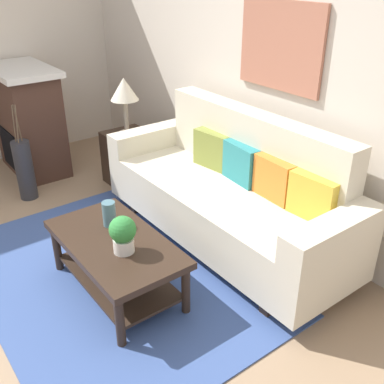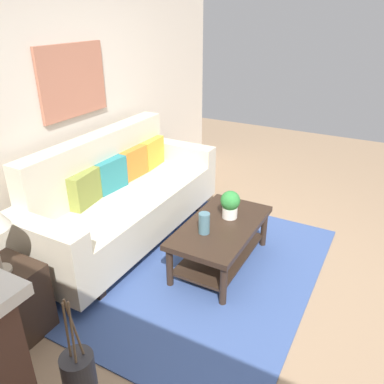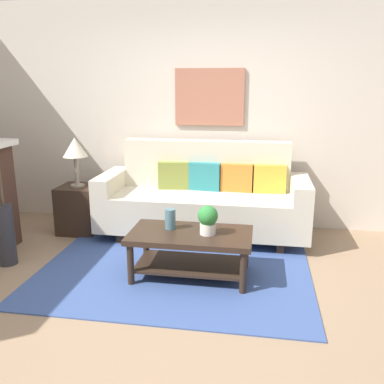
{
  "view_description": "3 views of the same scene",
  "coord_description": "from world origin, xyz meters",
  "px_view_note": "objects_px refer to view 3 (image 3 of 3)",
  "views": [
    {
      "loc": [
        2.59,
        -0.71,
        2.17
      ],
      "look_at": [
        0.17,
        1.12,
        0.59
      ],
      "focal_mm": 42.42,
      "sensor_mm": 36.0,
      "label": 1
    },
    {
      "loc": [
        -2.59,
        -0.75,
        2.19
      ],
      "look_at": [
        0.33,
        0.83,
        0.59
      ],
      "focal_mm": 36.17,
      "sensor_mm": 36.0,
      "label": 2
    },
    {
      "loc": [
        0.76,
        -3.03,
        1.74
      ],
      "look_at": [
        0.11,
        0.87,
        0.69
      ],
      "focal_mm": 39.05,
      "sensor_mm": 36.0,
      "label": 3
    }
  ],
  "objects_px": {
    "throw_pillow_olive": "(174,175)",
    "framed_painting": "(209,97)",
    "throw_pillow_orange": "(237,178)",
    "tabletop_vase": "(170,219)",
    "table_lamp": "(75,149)",
    "throw_pillow_mustard": "(269,179)",
    "couch": "(203,200)",
    "potted_plant_tabletop": "(208,219)",
    "side_table": "(79,209)",
    "throw_pillow_teal": "(205,176)",
    "floor_vase": "(6,235)",
    "coffee_table": "(191,244)"
  },
  "relations": [
    {
      "from": "throw_pillow_olive",
      "to": "framed_painting",
      "type": "distance_m",
      "value": 1.02
    },
    {
      "from": "coffee_table",
      "to": "side_table",
      "type": "height_order",
      "value": "side_table"
    },
    {
      "from": "throw_pillow_olive",
      "to": "coffee_table",
      "type": "distance_m",
      "value": 1.32
    },
    {
      "from": "throw_pillow_orange",
      "to": "coffee_table",
      "type": "bearing_deg",
      "value": -105.5
    },
    {
      "from": "throw_pillow_mustard",
      "to": "table_lamp",
      "type": "height_order",
      "value": "table_lamp"
    },
    {
      "from": "couch",
      "to": "throw_pillow_mustard",
      "type": "relative_size",
      "value": 6.51
    },
    {
      "from": "throw_pillow_orange",
      "to": "floor_vase",
      "type": "relative_size",
      "value": 0.6
    },
    {
      "from": "throw_pillow_orange",
      "to": "coffee_table",
      "type": "relative_size",
      "value": 0.33
    },
    {
      "from": "coffee_table",
      "to": "table_lamp",
      "type": "distance_m",
      "value": 1.92
    },
    {
      "from": "throw_pillow_teal",
      "to": "coffee_table",
      "type": "relative_size",
      "value": 0.33
    },
    {
      "from": "throw_pillow_orange",
      "to": "coffee_table",
      "type": "distance_m",
      "value": 1.3
    },
    {
      "from": "coffee_table",
      "to": "floor_vase",
      "type": "distance_m",
      "value": 1.82
    },
    {
      "from": "throw_pillow_olive",
      "to": "potted_plant_tabletop",
      "type": "xyz_separation_m",
      "value": [
        0.56,
        -1.22,
        -0.11
      ]
    },
    {
      "from": "throw_pillow_orange",
      "to": "potted_plant_tabletop",
      "type": "xyz_separation_m",
      "value": [
        -0.18,
        -1.22,
        -0.11
      ]
    },
    {
      "from": "tabletop_vase",
      "to": "table_lamp",
      "type": "height_order",
      "value": "table_lamp"
    },
    {
      "from": "throw_pillow_mustard",
      "to": "side_table",
      "type": "relative_size",
      "value": 0.64
    },
    {
      "from": "throw_pillow_orange",
      "to": "tabletop_vase",
      "type": "distance_m",
      "value": 1.26
    },
    {
      "from": "throw_pillow_teal",
      "to": "side_table",
      "type": "xyz_separation_m",
      "value": [
        -1.47,
        -0.23,
        -0.4
      ]
    },
    {
      "from": "table_lamp",
      "to": "throw_pillow_teal",
      "type": "bearing_deg",
      "value": 8.91
    },
    {
      "from": "couch",
      "to": "framed_painting",
      "type": "distance_m",
      "value": 1.23
    },
    {
      "from": "throw_pillow_olive",
      "to": "coffee_table",
      "type": "height_order",
      "value": "throw_pillow_olive"
    },
    {
      "from": "throw_pillow_olive",
      "to": "table_lamp",
      "type": "height_order",
      "value": "table_lamp"
    },
    {
      "from": "tabletop_vase",
      "to": "couch",
      "type": "bearing_deg",
      "value": 80.68
    },
    {
      "from": "throw_pillow_olive",
      "to": "framed_painting",
      "type": "height_order",
      "value": "framed_painting"
    },
    {
      "from": "potted_plant_tabletop",
      "to": "side_table",
      "type": "xyz_separation_m",
      "value": [
        -1.66,
        0.98,
        -0.29
      ]
    },
    {
      "from": "potted_plant_tabletop",
      "to": "framed_painting",
      "type": "distance_m",
      "value": 1.86
    },
    {
      "from": "throw_pillow_mustard",
      "to": "framed_painting",
      "type": "bearing_deg",
      "value": 155.2
    },
    {
      "from": "potted_plant_tabletop",
      "to": "framed_painting",
      "type": "relative_size",
      "value": 0.32
    },
    {
      "from": "framed_painting",
      "to": "throw_pillow_teal",
      "type": "bearing_deg",
      "value": -90.0
    },
    {
      "from": "throw_pillow_teal",
      "to": "potted_plant_tabletop",
      "type": "height_order",
      "value": "throw_pillow_teal"
    },
    {
      "from": "throw_pillow_mustard",
      "to": "tabletop_vase",
      "type": "distance_m",
      "value": 1.46
    },
    {
      "from": "potted_plant_tabletop",
      "to": "floor_vase",
      "type": "bearing_deg",
      "value": -179.66
    },
    {
      "from": "throw_pillow_mustard",
      "to": "tabletop_vase",
      "type": "bearing_deg",
      "value": -128.61
    },
    {
      "from": "table_lamp",
      "to": "framed_painting",
      "type": "bearing_deg",
      "value": 21.24
    },
    {
      "from": "throw_pillow_teal",
      "to": "tabletop_vase",
      "type": "distance_m",
      "value": 1.15
    },
    {
      "from": "throw_pillow_olive",
      "to": "throw_pillow_teal",
      "type": "bearing_deg",
      "value": 0.0
    },
    {
      "from": "throw_pillow_teal",
      "to": "potted_plant_tabletop",
      "type": "bearing_deg",
      "value": -81.02
    },
    {
      "from": "couch",
      "to": "throw_pillow_mustard",
      "type": "height_order",
      "value": "couch"
    },
    {
      "from": "potted_plant_tabletop",
      "to": "side_table",
      "type": "relative_size",
      "value": 0.47
    },
    {
      "from": "couch",
      "to": "framed_painting",
      "type": "height_order",
      "value": "framed_painting"
    },
    {
      "from": "coffee_table",
      "to": "table_lamp",
      "type": "xyz_separation_m",
      "value": [
        -1.51,
        0.97,
        0.68
      ]
    },
    {
      "from": "couch",
      "to": "floor_vase",
      "type": "distance_m",
      "value": 2.1
    },
    {
      "from": "throw_pillow_orange",
      "to": "throw_pillow_mustard",
      "type": "relative_size",
      "value": 1.0
    },
    {
      "from": "potted_plant_tabletop",
      "to": "framed_painting",
      "type": "xyz_separation_m",
      "value": [
        -0.19,
        1.56,
        1.0
      ]
    },
    {
      "from": "throw_pillow_olive",
      "to": "floor_vase",
      "type": "relative_size",
      "value": 0.6
    },
    {
      "from": "throw_pillow_orange",
      "to": "throw_pillow_olive",
      "type": "bearing_deg",
      "value": 180.0
    },
    {
      "from": "tabletop_vase",
      "to": "potted_plant_tabletop",
      "type": "bearing_deg",
      "value": -13.3
    },
    {
      "from": "throw_pillow_teal",
      "to": "throw_pillow_mustard",
      "type": "bearing_deg",
      "value": 0.0
    },
    {
      "from": "throw_pillow_mustard",
      "to": "potted_plant_tabletop",
      "type": "distance_m",
      "value": 1.34
    },
    {
      "from": "couch",
      "to": "framed_painting",
      "type": "bearing_deg",
      "value": 90.0
    }
  ]
}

